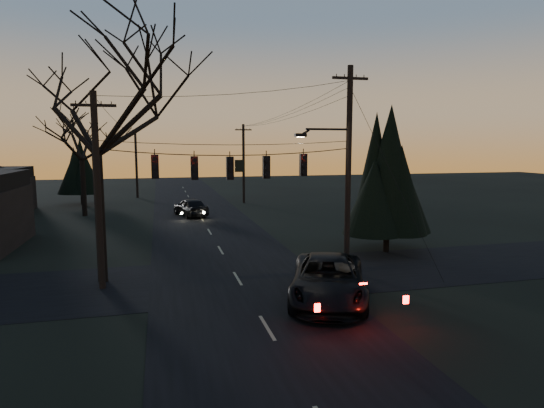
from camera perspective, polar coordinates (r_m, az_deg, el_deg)
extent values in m
plane|color=black|center=(12.71, 3.90, -22.04)|extent=(160.00, 160.00, 0.00)
cube|color=black|center=(31.35, -7.44, -4.16)|extent=(8.00, 120.00, 0.02)
cube|color=black|center=(21.73, -4.34, -9.32)|extent=(60.00, 7.00, 0.02)
cylinder|color=black|center=(20.78, -5.19, 6.95)|extent=(11.50, 0.04, 0.04)
cylinder|color=black|center=(21.99, -20.76, -1.87)|extent=(0.44, 0.44, 5.79)
cylinder|color=black|center=(27.59, 14.15, -4.23)|extent=(0.36, 0.36, 1.60)
cone|color=black|center=(27.10, 14.39, 3.40)|extent=(4.36, 4.36, 6.55)
cylinder|color=black|center=(43.57, -22.57, 1.84)|extent=(0.44, 0.44, 4.94)
cylinder|color=black|center=(52.44, -22.70, 0.84)|extent=(0.36, 0.36, 1.60)
cone|color=black|center=(52.22, -22.86, 4.03)|extent=(4.04, 4.04, 5.05)
imported|color=black|center=(18.66, 7.06, -9.41)|extent=(4.96, 6.90, 1.74)
imported|color=black|center=(40.84, -10.18, -0.39)|extent=(3.18, 5.11, 1.62)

